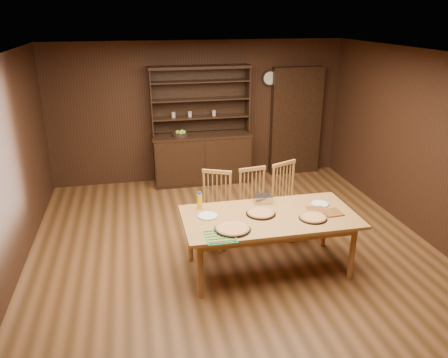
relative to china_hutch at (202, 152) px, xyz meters
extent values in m
plane|color=brown|center=(0.00, -2.75, -0.60)|extent=(6.00, 6.00, 0.00)
plane|color=silver|center=(0.00, -2.75, 2.00)|extent=(6.00, 6.00, 0.00)
plane|color=#351C11|center=(0.00, 0.25, 0.70)|extent=(5.50, 0.00, 5.50)
plane|color=#351C11|center=(0.00, -5.75, 0.70)|extent=(5.50, 0.00, 5.50)
plane|color=#351C11|center=(-2.75, -2.75, 0.70)|extent=(0.00, 6.00, 6.00)
plane|color=#351C11|center=(2.75, -2.75, 0.70)|extent=(0.00, 6.00, 6.00)
cube|color=black|center=(0.00, -0.01, -0.15)|extent=(1.80, 0.50, 0.90)
cube|color=black|center=(0.00, -0.01, 0.32)|extent=(1.84, 0.52, 0.04)
cube|color=black|center=(0.00, 0.22, 0.95)|extent=(1.80, 0.02, 1.20)
cube|color=black|center=(-0.89, 0.07, 0.95)|extent=(0.02, 0.32, 1.20)
cube|color=black|center=(0.89, 0.07, 0.95)|extent=(0.02, 0.32, 1.20)
cube|color=black|center=(0.00, 0.07, 1.55)|extent=(1.84, 0.34, 0.05)
cylinder|color=#AEA593|center=(-0.50, 0.07, 0.72)|extent=(0.07, 0.07, 0.10)
cylinder|color=#AEA593|center=(-0.20, 0.07, 0.72)|extent=(0.07, 0.07, 0.10)
cube|color=black|center=(1.90, 0.15, 0.45)|extent=(1.00, 0.18, 2.10)
cylinder|color=black|center=(1.35, 0.21, 1.30)|extent=(0.30, 0.04, 0.30)
cylinder|color=silver|center=(1.35, 0.18, 1.30)|extent=(0.24, 0.01, 0.24)
cube|color=#A7763A|center=(0.31, -3.20, 0.13)|extent=(2.12, 1.06, 0.04)
cylinder|color=#A7763A|center=(-0.62, -3.60, -0.24)|extent=(0.07, 0.07, 0.71)
cylinder|color=#A7763A|center=(-0.62, -2.79, -0.24)|extent=(0.07, 0.07, 0.71)
cylinder|color=#A7763A|center=(1.24, -3.60, -0.24)|extent=(0.07, 0.07, 0.71)
cylinder|color=#A7763A|center=(1.24, -2.79, -0.24)|extent=(0.07, 0.07, 0.71)
cube|color=#B3823D|center=(-0.24, -2.46, -0.15)|extent=(0.56, 0.55, 0.04)
cylinder|color=#B3823D|center=(-0.45, -2.53, -0.38)|extent=(0.04, 0.04, 0.42)
cylinder|color=#B3823D|center=(-0.32, -2.25, -0.38)|extent=(0.04, 0.04, 0.42)
cylinder|color=#B3823D|center=(-0.15, -2.67, -0.38)|extent=(0.04, 0.04, 0.42)
cylinder|color=#B3823D|center=(-0.02, -2.38, -0.38)|extent=(0.04, 0.04, 0.42)
cube|color=#B3823D|center=(-0.16, -2.30, 0.44)|extent=(0.39, 0.20, 0.05)
cube|color=#B3823D|center=(0.38, -2.39, -0.16)|extent=(0.47, 0.46, 0.04)
cylinder|color=#B3823D|center=(0.24, -2.56, -0.39)|extent=(0.04, 0.04, 0.41)
cylinder|color=#B3823D|center=(0.20, -2.26, -0.39)|extent=(0.04, 0.04, 0.41)
cylinder|color=#B3823D|center=(0.56, -2.52, -0.39)|extent=(0.04, 0.04, 0.41)
cylinder|color=#B3823D|center=(0.52, -2.22, -0.39)|extent=(0.04, 0.04, 0.41)
cube|color=#B3823D|center=(0.36, -2.22, 0.41)|extent=(0.40, 0.09, 0.05)
cube|color=#B3823D|center=(0.89, -2.40, -0.14)|extent=(0.58, 0.57, 0.04)
cylinder|color=#B3823D|center=(0.80, -2.62, -0.38)|extent=(0.04, 0.04, 0.44)
cylinder|color=#B3823D|center=(0.67, -2.33, -0.38)|extent=(0.04, 0.04, 0.44)
cylinder|color=#B3823D|center=(1.11, -2.48, -0.38)|extent=(0.04, 0.04, 0.44)
cylinder|color=#B3823D|center=(0.98, -2.19, -0.38)|extent=(0.04, 0.04, 0.44)
cube|color=#B3823D|center=(0.82, -2.24, 0.46)|extent=(0.40, 0.20, 0.05)
cylinder|color=black|center=(-0.21, -3.46, 0.16)|extent=(0.42, 0.42, 0.01)
cylinder|color=tan|center=(-0.21, -3.46, 0.17)|extent=(0.39, 0.39, 0.02)
torus|color=#B47E40|center=(-0.21, -3.46, 0.17)|extent=(0.40, 0.40, 0.03)
cylinder|color=black|center=(0.79, -3.39, 0.16)|extent=(0.34, 0.34, 0.01)
cylinder|color=tan|center=(0.79, -3.39, 0.17)|extent=(0.31, 0.31, 0.02)
torus|color=#B47E40|center=(0.79, -3.39, 0.17)|extent=(0.32, 0.32, 0.03)
cylinder|color=black|center=(0.22, -3.14, 0.16)|extent=(0.37, 0.37, 0.01)
cylinder|color=tan|center=(0.22, -3.14, 0.17)|extent=(0.33, 0.33, 0.02)
torus|color=#B47E40|center=(0.22, -3.14, 0.17)|extent=(0.34, 0.34, 0.03)
cylinder|color=silver|center=(-0.43, -3.06, 0.16)|extent=(0.25, 0.25, 0.01)
torus|color=#325896|center=(-0.43, -3.06, 0.16)|extent=(0.25, 0.25, 0.01)
cylinder|color=silver|center=(1.04, -3.02, 0.16)|extent=(0.23, 0.23, 0.01)
torus|color=#325896|center=(1.04, -3.02, 0.16)|extent=(0.23, 0.23, 0.01)
cube|color=white|center=(0.35, -2.79, 0.20)|extent=(0.24, 0.18, 0.09)
cylinder|color=yellow|center=(-0.49, -2.82, 0.25)|extent=(0.06, 0.06, 0.20)
cylinder|color=navy|center=(-0.49, -2.82, 0.37)|extent=(0.04, 0.04, 0.03)
cube|color=red|center=(1.08, -3.29, 0.16)|extent=(0.23, 0.23, 0.02)
cube|color=red|center=(0.92, -3.18, 0.16)|extent=(0.25, 0.25, 0.02)
cylinder|color=black|center=(-0.40, -0.06, 0.37)|extent=(0.28, 0.28, 0.06)
sphere|color=#ABD338|center=(-0.45, -0.06, 0.42)|extent=(0.08, 0.08, 0.08)
sphere|color=#ABD338|center=(-0.37, -0.03, 0.42)|extent=(0.08, 0.08, 0.08)
sphere|color=#ABD338|center=(-0.40, -0.11, 0.42)|extent=(0.08, 0.08, 0.08)
sphere|color=#ABD338|center=(-0.34, -0.08, 0.42)|extent=(0.08, 0.08, 0.08)
camera|label=1|loc=(-1.24, -7.77, 2.48)|focal=35.00mm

